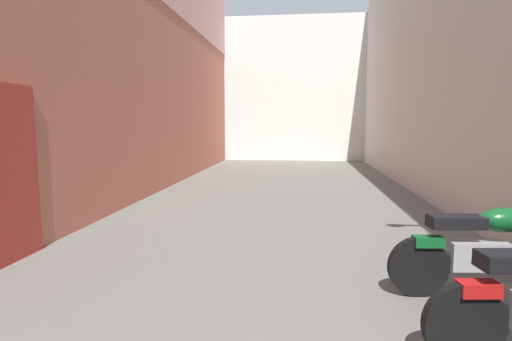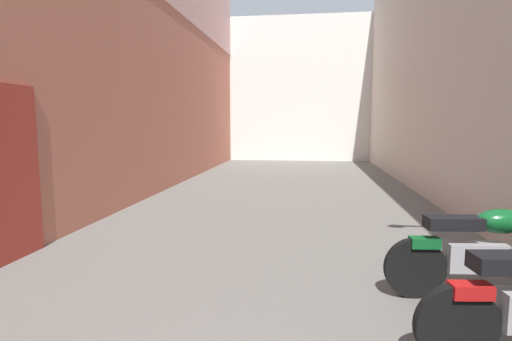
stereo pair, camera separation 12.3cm
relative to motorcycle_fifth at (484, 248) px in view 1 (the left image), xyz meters
name	(u,v)px [view 1 (the left image)]	position (x,y,z in m)	size (l,w,h in m)	color
ground_plane	(276,225)	(-2.22, 2.56, -0.50)	(35.60, 35.60, 0.00)	#66635E
building_left	(127,2)	(-5.56, 4.52, 3.80)	(0.45, 19.60, 8.52)	#B76651
building_right	(453,24)	(1.14, 4.56, 3.17)	(0.45, 19.60, 7.35)	beige
building_far_end	(294,91)	(-2.22, 15.36, 2.73)	(9.31, 2.00, 6.47)	silver
motorcycle_fifth	(484,248)	(0.00, 0.00, 0.00)	(1.85, 0.58, 1.04)	black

